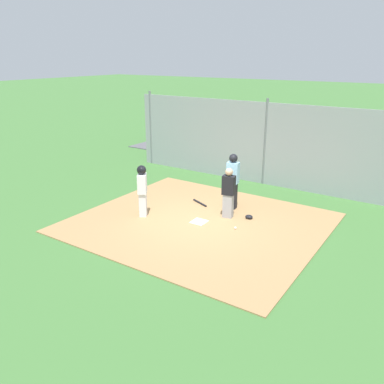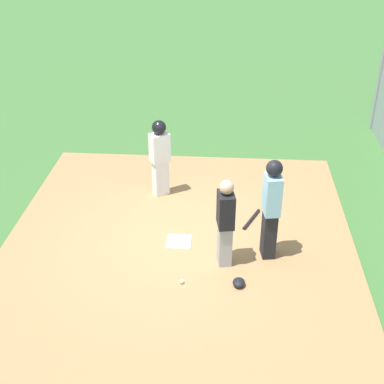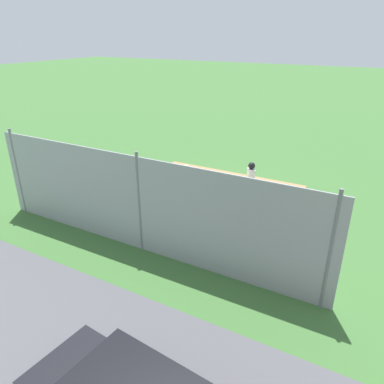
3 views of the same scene
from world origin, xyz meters
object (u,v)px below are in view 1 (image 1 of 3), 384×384
umpire (233,180)px  catcher_mask (249,217)px  baseball_bat (200,203)px  catcher (229,192)px  runner (142,187)px  home_plate (199,222)px  parked_car_dark (242,138)px  parked_car_red (194,132)px  baseball (235,228)px

umpire → catcher_mask: 1.38m
catcher_mask → baseball_bat: bearing=-7.3°
catcher → runner: (2.30, 1.38, 0.12)m
catcher_mask → home_plate: bearing=43.3°
catcher → umpire: 0.82m
parked_car_dark → parked_car_red: size_ratio=1.03×
baseball_bat → baseball: (-2.00, 1.19, 0.01)m
home_plate → runner: size_ratio=0.27×
catcher_mask → parked_car_dark: size_ratio=0.06×
baseball_bat → parked_car_dark: bearing=-48.9°
parked_car_dark → parked_car_red: (3.08, 0.12, 0.00)m
catcher_mask → parked_car_red: bearing=-47.9°
catcher → baseball_bat: bearing=-120.1°
baseball → parked_car_red: 12.24m
catcher → parked_car_red: catcher is taller
runner → home_plate: bearing=-16.2°
catcher_mask → baseball: size_ratio=3.24×
home_plate → runner: (1.76, 0.55, 0.94)m
catcher → baseball: (-0.63, 0.68, -0.79)m
home_plate → baseball_bat: 1.58m
home_plate → baseball: (-1.17, -0.16, 0.03)m
home_plate → umpire: (-0.27, -1.59, 0.98)m
umpire → parked_car_dark: (3.75, -8.16, -0.41)m
baseball → parked_car_red: bearing=-50.8°
catcher → umpire: (0.27, -0.76, 0.16)m
home_plate → baseball: bearing=-172.4°
baseball → parked_car_red: (7.72, -9.48, 0.55)m
runner → catcher_mask: bearing=-4.2°
baseball → parked_car_red: size_ratio=0.02×
home_plate → parked_car_red: parked_car_red is taller
baseball → parked_car_red: parked_car_red is taller
runner → baseball_bat: runner is taller
runner → parked_car_dark: runner is taller
runner → baseball_bat: bearing=30.3°
umpire → parked_car_red: (6.83, -8.04, -0.41)m
umpire → catcher_mask: size_ratio=7.73×
catcher_mask → parked_car_red: (7.71, -8.54, 0.52)m
home_plate → baseball: baseball is taller
catcher → runner: runner is taller
parked_car_dark → home_plate: bearing=-65.1°
parked_car_dark → parked_car_red: bearing=-172.5°
baseball_bat → runner: bearing=87.5°
home_plate → parked_car_dark: size_ratio=0.10×
runner → parked_car_red: size_ratio=0.39×
parked_car_dark → baseball: bearing=-58.9°
catcher → baseball_bat: catcher is taller
catcher → catcher_mask: size_ratio=6.68×
catcher_mask → parked_car_red: 11.52m
umpire → baseball: 1.94m
umpire → baseball_bat: (1.10, 0.25, -0.96)m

